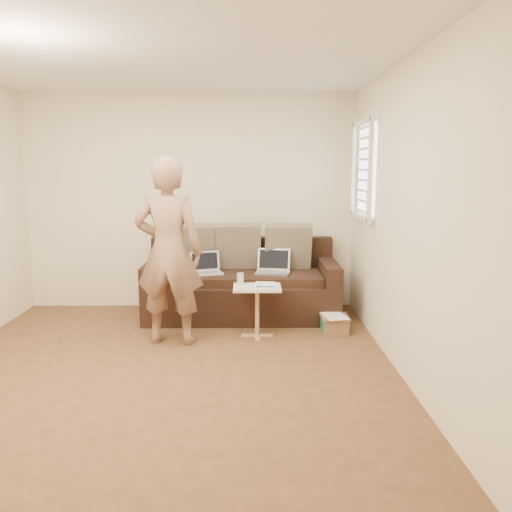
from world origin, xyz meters
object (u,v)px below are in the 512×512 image
drinking_glass (240,279)px  side_table (257,311)px  laptop_white (207,274)px  laptop_silver (272,273)px  sofa (242,281)px  striped_box (335,324)px  person (169,252)px

drinking_glass → side_table: bearing=-27.3°
laptop_white → side_table: laptop_white is taller
laptop_silver → drinking_glass: (-0.36, -0.60, 0.07)m
sofa → drinking_glass: size_ratio=18.33×
side_table → laptop_white: bearing=129.7°
laptop_white → drinking_glass: 0.71m
side_table → striped_box: 0.85m
laptop_silver → striped_box: size_ratio=1.35×
sofa → laptop_white: size_ratio=6.45×
laptop_silver → laptop_white: (-0.75, -0.01, 0.00)m
person → side_table: bearing=-162.0°
side_table → drinking_glass: bearing=152.7°
sofa → drinking_glass: sofa is taller
sofa → person: (-0.69, -0.92, 0.49)m
person → striped_box: 1.90m
person → side_table: (0.86, 0.17, -0.65)m
laptop_white → person: (-0.30, -0.85, 0.40)m
sofa → laptop_white: sofa is taller
laptop_white → striped_box: size_ratio=1.19×
laptop_silver → drinking_glass: bearing=-109.6°
person → side_table: person is taller
person → sofa: bearing=-120.4°
laptop_silver → striped_box: (0.64, -0.56, -0.43)m
person → drinking_glass: person is taller
person → drinking_glass: bearing=-152.5°
person → striped_box: bearing=-163.4°
laptop_white → laptop_silver: bearing=-17.0°
laptop_silver → drinking_glass: 0.70m
laptop_silver → laptop_white: size_ratio=1.13×
sofa → laptop_silver: size_ratio=5.69×
striped_box → laptop_silver: bearing=138.6°
sofa → side_table: bearing=-77.2°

